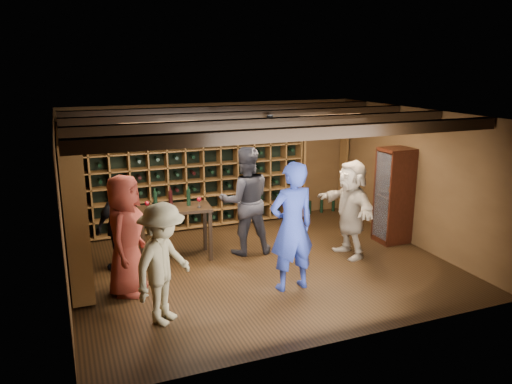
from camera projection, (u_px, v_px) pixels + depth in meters
name	position (u px, v px, depth m)	size (l,w,h in m)	color
ground	(262.00, 266.00, 8.30)	(6.00, 6.00, 0.00)	black
room_shell	(261.00, 119.00, 7.73)	(6.00, 6.00, 6.00)	#54381C
wine_rack_back	(193.00, 173.00, 9.92)	(4.65, 0.30, 2.20)	brown
wine_rack_left	(74.00, 204.00, 7.74)	(0.30, 2.65, 2.20)	brown
crate_shelf	(324.00, 143.00, 10.84)	(1.20, 0.32, 2.07)	brown
display_cabinet	(393.00, 197.00, 9.23)	(0.55, 0.50, 1.75)	black
man_blue_shirt	(292.00, 227.00, 7.24)	(0.70, 0.46, 1.93)	navy
man_grey_suit	(245.00, 201.00, 8.64)	(0.92, 0.72, 1.90)	black
guest_red_floral	(126.00, 235.00, 7.12)	(0.87, 0.56, 1.77)	maroon
guest_woman_black	(119.00, 224.00, 8.00)	(0.89, 0.37, 1.52)	black
guest_khaki	(163.00, 264.00, 6.32)	(1.04, 0.60, 1.60)	gray
guest_beige	(351.00, 209.00, 8.55)	(1.57, 0.50, 1.70)	gray
tasting_table	(174.00, 214.00, 8.41)	(1.26, 0.71, 1.19)	black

